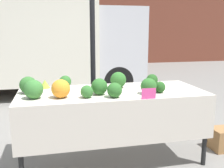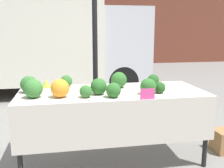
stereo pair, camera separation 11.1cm
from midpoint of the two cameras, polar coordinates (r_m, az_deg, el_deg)
name	(u,v)px [view 2 (the right image)]	position (r m, az deg, el deg)	size (l,w,h in m)	color
ground_plane	(112,158)	(3.18, 1.04, -15.86)	(40.00, 40.00, 0.00)	gray
tent_pole	(95,44)	(3.63, -2.83, 8.69)	(0.07, 0.07, 2.57)	black
parked_truck	(47,34)	(6.59, -13.40, 10.59)	(4.38, 2.22, 2.64)	silver
market_table	(113,101)	(2.86, 1.35, -3.71)	(2.04, 0.85, 0.81)	beige
orange_cauliflower	(60,88)	(2.65, -10.09, -0.93)	(0.19, 0.19, 0.19)	orange
romanesco_head	(46,83)	(3.15, -13.16, 0.12)	(0.12, 0.12, 0.10)	#93B238
broccoli_head_0	(160,88)	(2.85, 11.47, -0.76)	(0.12, 0.12, 0.12)	#23511E
broccoli_head_1	(148,86)	(2.76, 9.04, -0.53)	(0.17, 0.17, 0.17)	#2D6628
broccoli_head_2	(86,91)	(2.61, -4.51, -1.61)	(0.13, 0.13, 0.13)	#336B2D
broccoli_head_3	(119,80)	(3.06, 2.55, 0.90)	(0.19, 0.19, 0.19)	#2D6628
broccoli_head_4	(66,81)	(3.13, -8.93, 0.61)	(0.14, 0.14, 0.14)	#2D6628
broccoli_head_5	(33,89)	(2.68, -15.64, -0.99)	(0.19, 0.19, 0.19)	#387533
broccoli_head_6	(153,80)	(3.21, 9.96, 0.83)	(0.14, 0.14, 0.14)	#23511E
broccoli_head_7	(99,86)	(2.73, -1.75, -0.55)	(0.17, 0.17, 0.17)	#2D6628
broccoli_head_8	(113,90)	(2.60, 1.54, -1.34)	(0.15, 0.15, 0.15)	#2D6628
broccoli_head_9	(29,84)	(2.93, -16.62, -0.07)	(0.18, 0.18, 0.18)	#336B2D
price_sign	(148,94)	(2.57, 8.97, -2.16)	(0.15, 0.01, 0.11)	#EF4793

